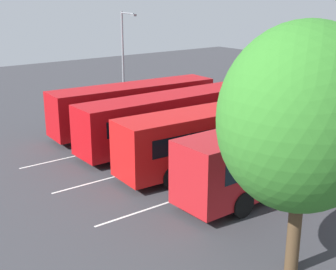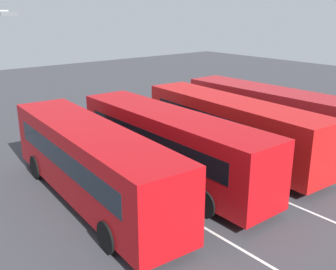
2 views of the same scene
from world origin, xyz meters
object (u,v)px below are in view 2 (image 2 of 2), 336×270
bus_far_left (270,113)px  bus_far_right (90,161)px  bus_center_left (230,126)px  pedestrian (153,109)px  bus_center_right (169,143)px

bus_far_left → bus_far_right: (-0.17, 11.85, 0.00)m
bus_far_left → bus_far_right: size_ratio=0.99×
bus_center_left → pedestrian: 7.74m
bus_far_left → bus_center_left: same height
bus_center_right → bus_far_left: bearing=-86.2°
bus_far_left → bus_far_right: same height
bus_far_right → pedestrian: (7.47, -8.77, -0.71)m
bus_far_right → pedestrian: bus_far_right is taller
bus_center_left → bus_center_right: size_ratio=1.01×
bus_far_left → bus_center_right: 8.00m
bus_center_right → bus_far_right: size_ratio=0.99×
bus_far_left → bus_center_right: same height
bus_far_right → pedestrian: bearing=-45.7°
pedestrian → bus_far_right: bearing=-13.1°
bus_center_left → bus_center_right: 4.16m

